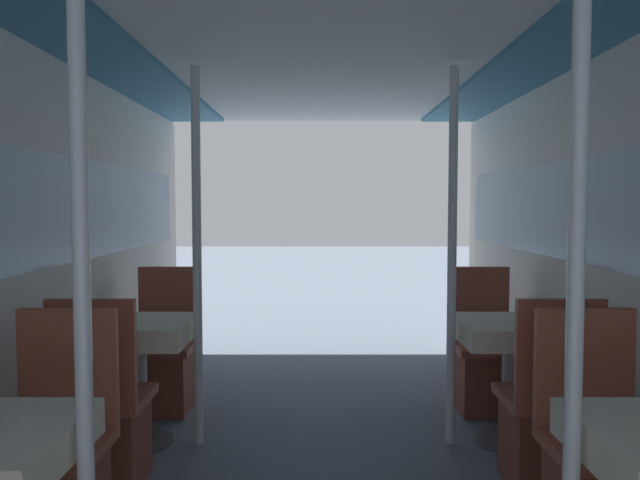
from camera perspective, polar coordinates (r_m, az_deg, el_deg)
wall_left at (r=3.28m, az=-26.44°, el=-1.89°), size 0.05×6.61×2.23m
ceiling_panel at (r=3.04m, az=0.65°, el=19.35°), size 2.99×6.61×0.07m
support_pole_left_0 at (r=2.04m, az=-20.79°, el=-5.79°), size 0.05×0.05×2.23m
dining_table_left_1 at (r=3.90m, az=-16.18°, el=-8.77°), size 0.62×0.62×0.74m
chair_left_near_1 at (r=3.44m, az=-18.93°, el=-15.97°), size 0.42×0.42×0.98m
chair_left_far_1 at (r=4.52m, az=-13.99°, el=-11.23°), size 0.42×0.42×0.98m
support_pole_left_1 at (r=3.74m, az=-11.06°, el=-1.59°), size 0.05×0.05×2.23m
support_pole_right_0 at (r=2.06m, az=22.41°, el=-5.74°), size 0.05×0.05×2.23m
dining_table_right_1 at (r=3.91m, az=17.17°, el=-8.74°), size 0.62×0.62×0.74m
chair_right_near_1 at (r=3.46m, az=20.03°, el=-15.90°), size 0.42×0.42×0.98m
chair_right_far_1 at (r=4.53m, az=14.89°, el=-11.20°), size 0.42×0.42×0.98m
support_pole_right_1 at (r=3.75m, az=12.09°, el=-1.59°), size 0.05×0.05×2.23m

